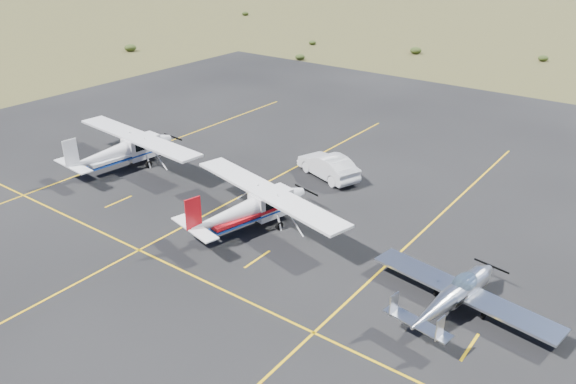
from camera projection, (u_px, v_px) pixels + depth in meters
ground at (420, 283)px, 26.48m from camera, size 1600.00×1600.00×0.00m
apron at (300, 238)px, 30.25m from camera, size 72.00×72.00×0.02m
aircraft_low_wing at (456, 294)px, 24.12m from camera, size 6.38×8.82×1.91m
aircraft_cessna at (251, 207)px, 30.73m from camera, size 7.58×11.76×2.98m
aircraft_plain at (124, 149)px, 38.53m from camera, size 7.37×12.23×3.09m
sedan at (328, 166)px, 37.33m from camera, size 3.27×5.19×1.62m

